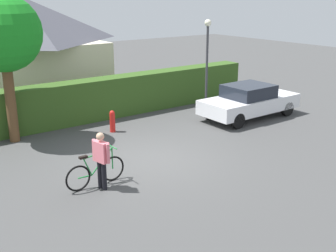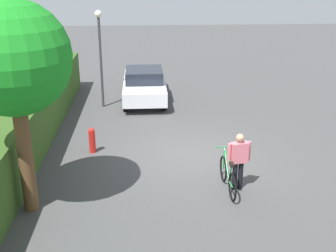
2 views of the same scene
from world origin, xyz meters
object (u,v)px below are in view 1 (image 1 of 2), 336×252
at_px(street_lamp, 207,53).
at_px(tree_kerbside, 3,34).
at_px(bicycle, 96,172).
at_px(fire_hydrant, 112,121).
at_px(parked_car_near, 249,101).
at_px(person_rider, 101,157).

xyz_separation_m(street_lamp, tree_kerbside, (-7.78, 1.06, 1.08)).
xyz_separation_m(bicycle, fire_hydrant, (2.58, 3.75, 0.02)).
distance_m(tree_kerbside, fire_hydrant, 4.67).
bearing_deg(street_lamp, bicycle, -152.04).
bearing_deg(tree_kerbside, parked_car_near, -17.79).
height_order(parked_car_near, bicycle, parked_car_near).
bearing_deg(tree_kerbside, person_rider, -82.50).
height_order(street_lamp, fire_hydrant, street_lamp).
height_order(person_rider, tree_kerbside, tree_kerbside).
height_order(bicycle, person_rider, person_rider).
relative_size(person_rider, tree_kerbside, 0.31).
xyz_separation_m(person_rider, fire_hydrant, (2.54, 4.01, -0.47)).
relative_size(person_rider, street_lamp, 0.40).
bearing_deg(street_lamp, person_rider, -150.25).
height_order(bicycle, tree_kerbside, tree_kerbside).
bearing_deg(fire_hydrant, tree_kerbside, 160.97).
distance_m(person_rider, fire_hydrant, 4.77).
relative_size(bicycle, person_rider, 1.12).
xyz_separation_m(parked_car_near, bicycle, (-7.98, -2.09, -0.31)).
xyz_separation_m(person_rider, street_lamp, (7.11, 4.06, 1.64)).
distance_m(parked_car_near, tree_kerbside, 9.50).
bearing_deg(person_rider, bicycle, 98.97).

